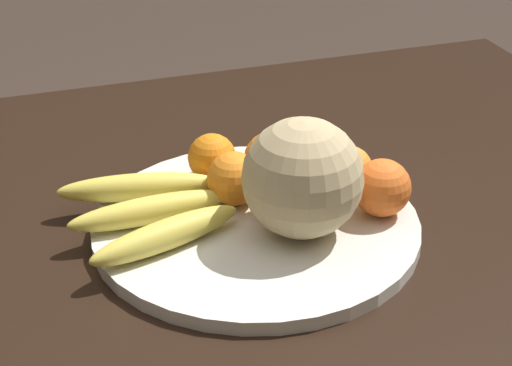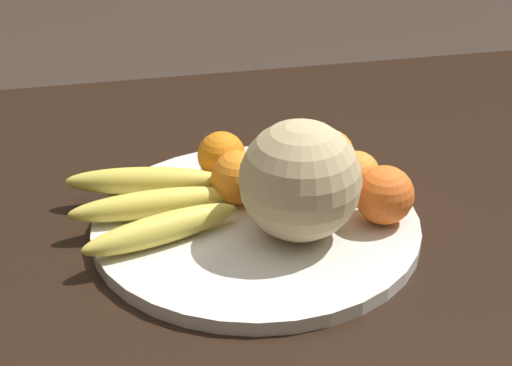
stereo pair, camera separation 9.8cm
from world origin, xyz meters
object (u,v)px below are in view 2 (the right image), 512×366
at_px(banana_bunch, 154,203).
at_px(orange_mid_center, 329,155).
at_px(fruit_bowl, 256,225).
at_px(melon, 300,180).
at_px(orange_back_left, 221,155).
at_px(orange_back_right, 384,195).
at_px(produce_tag, 311,210).
at_px(kitchen_table, 218,283).
at_px(orange_front_left, 280,161).
at_px(orange_top_small, 238,177).
at_px(orange_front_right, 356,174).

distance_m(banana_bunch, orange_mid_center, 0.23).
relative_size(fruit_bowl, melon, 2.80).
relative_size(orange_mid_center, orange_back_left, 1.06).
bearing_deg(fruit_bowl, orange_back_right, 167.69).
bearing_deg(banana_bunch, produce_tag, 167.72).
bearing_deg(produce_tag, melon, 57.76).
relative_size(kitchen_table, produce_tag, 17.16).
bearing_deg(melon, produce_tag, -121.25).
relative_size(kitchen_table, orange_front_left, 18.29).
height_order(banana_bunch, orange_back_left, orange_back_left).
height_order(orange_top_small, produce_tag, orange_top_small).
height_order(melon, orange_front_right, melon).
height_order(fruit_bowl, orange_back_right, orange_back_right).
bearing_deg(melon, kitchen_table, -46.18).
bearing_deg(orange_front_right, produce_tag, 23.34).
bearing_deg(orange_back_left, orange_front_left, 149.34).
relative_size(orange_front_right, orange_top_small, 0.88).
bearing_deg(banana_bunch, orange_mid_center, -171.37).
distance_m(banana_bunch, orange_top_small, 0.11).
bearing_deg(orange_back_right, orange_top_small, -27.11).
bearing_deg(produce_tag, kitchen_table, -22.35).
relative_size(banana_bunch, orange_back_right, 3.05).
bearing_deg(orange_front_left, orange_mid_center, -171.25).
bearing_deg(banana_bunch, orange_back_left, -143.72).
distance_m(melon, orange_back_left, 0.17).
height_order(kitchen_table, orange_front_right, orange_front_right).
distance_m(kitchen_table, orange_back_left, 0.16).
height_order(orange_front_left, orange_mid_center, orange_front_left).
height_order(fruit_bowl, orange_front_left, orange_front_left).
height_order(orange_front_right, orange_back_right, orange_back_right).
height_order(fruit_bowl, banana_bunch, banana_bunch).
relative_size(fruit_bowl, orange_front_left, 5.33).
height_order(fruit_bowl, orange_mid_center, orange_mid_center).
distance_m(fruit_bowl, produce_tag, 0.07).
height_order(banana_bunch, orange_back_right, orange_back_right).
distance_m(kitchen_table, orange_front_left, 0.18).
height_order(melon, orange_top_small, melon).
relative_size(melon, orange_back_right, 1.99).
bearing_deg(orange_back_right, melon, 3.48).
relative_size(orange_front_right, orange_back_right, 0.84).
xyz_separation_m(orange_mid_center, produce_tag, (0.04, 0.08, -0.03)).
bearing_deg(kitchen_table, orange_back_right, 156.83).
bearing_deg(banana_bunch, orange_front_right, 176.22).
bearing_deg(melon, orange_top_small, -58.01).
bearing_deg(orange_back_left, fruit_bowl, 100.71).
bearing_deg(fruit_bowl, kitchen_table, -49.99).
height_order(orange_back_right, produce_tag, orange_back_right).
xyz_separation_m(kitchen_table, melon, (-0.08, 0.09, 0.19)).
xyz_separation_m(orange_front_right, orange_back_right, (-0.01, 0.06, 0.01)).
xyz_separation_m(melon, produce_tag, (-0.03, -0.04, -0.07)).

